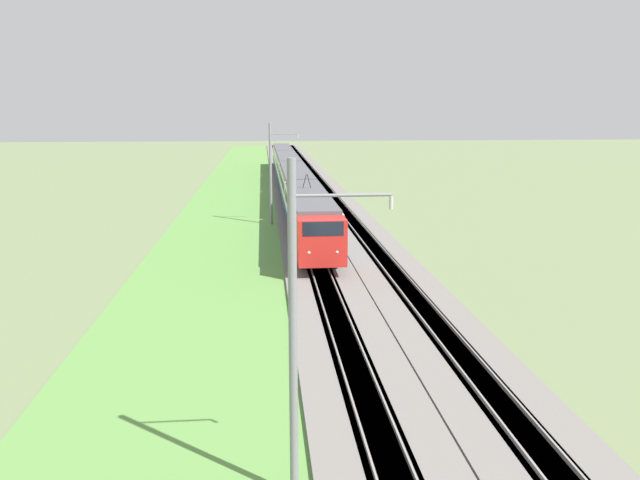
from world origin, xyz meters
TOP-DOWN VIEW (x-y plane):
  - ballast_main at (50.00, 0.00)m, footprint 240.00×4.40m
  - ballast_adjacent at (50.00, -4.48)m, footprint 240.00×4.40m
  - track_main at (50.00, 0.00)m, footprint 240.00×1.57m
  - track_adjacent at (50.00, -4.48)m, footprint 240.00×1.57m
  - grass_verge at (50.00, 6.03)m, footprint 240.00×11.09m
  - passenger_train at (69.26, 0.00)m, footprint 79.83×3.01m
  - catenary_mast_near at (8.65, 2.68)m, footprint 0.22×2.56m
  - catenary_mast_mid at (48.49, 2.68)m, footprint 0.22×2.56m

SIDE VIEW (x-z plane):
  - grass_verge at x=50.00m, z-range 0.00..0.12m
  - ballast_main at x=50.00m, z-range 0.00..0.30m
  - ballast_adjacent at x=50.00m, z-range 0.00..0.30m
  - track_main at x=50.00m, z-range -0.07..0.38m
  - track_adjacent at x=50.00m, z-range -0.07..0.38m
  - passenger_train at x=69.26m, z-range -0.16..4.97m
  - catenary_mast_mid at x=48.49m, z-range 0.14..9.08m
  - catenary_mast_near at x=8.65m, z-range 0.14..9.12m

